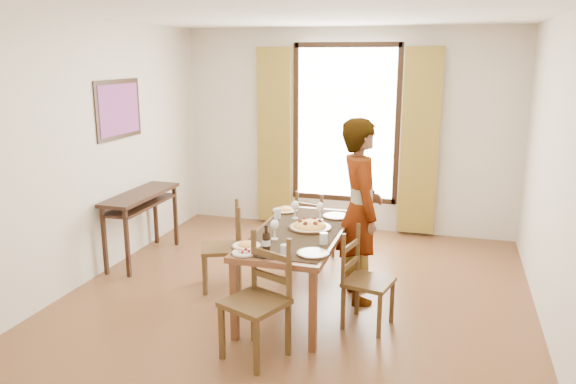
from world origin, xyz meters
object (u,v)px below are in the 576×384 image
(man, at_px, (360,211))
(pasta_platter, at_px, (310,224))
(console_table, at_px, (141,203))
(dining_table, at_px, (299,238))

(man, xyz_separation_m, pasta_platter, (-0.43, -0.27, -0.09))
(console_table, relative_size, man, 0.67)
(console_table, relative_size, pasta_platter, 3.00)
(console_table, xyz_separation_m, man, (2.61, -0.37, 0.21))
(console_table, bearing_deg, dining_table, -18.89)
(man, height_order, pasta_platter, man)
(console_table, distance_m, dining_table, 2.21)
(console_table, height_order, man, man)
(dining_table, bearing_deg, pasta_platter, 42.36)
(console_table, height_order, pasta_platter, pasta_platter)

